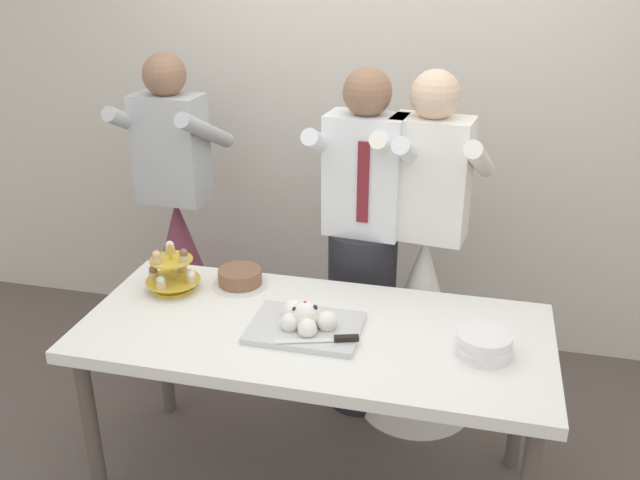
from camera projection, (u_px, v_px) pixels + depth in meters
rear_wall at (378, 84)px, 3.59m from camera, size 5.20×0.10×2.90m
dessert_table at (314, 343)px, 2.65m from camera, size 1.80×0.80×0.78m
cupcake_stand at (172, 273)px, 2.87m from camera, size 0.23×0.23×0.21m
main_cake_tray at (306, 322)px, 2.58m from camera, size 0.43×0.31×0.13m
plate_stack at (484, 344)px, 2.43m from camera, size 0.20×0.20×0.09m
round_cake at (240, 278)px, 2.93m from camera, size 0.24×0.24×0.07m
person_groom at (363, 266)px, 3.18m from camera, size 0.50×0.53×1.66m
person_bride at (421, 302)px, 3.20m from camera, size 0.56×0.56×1.66m
person_guest at (181, 260)px, 3.63m from camera, size 0.56×0.56×1.66m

